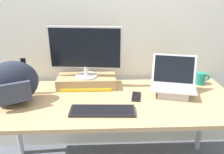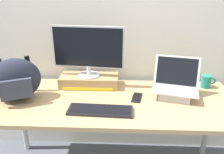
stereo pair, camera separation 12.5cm
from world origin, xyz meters
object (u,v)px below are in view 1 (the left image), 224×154
external_keyboard (102,111)px  toner_box_yellow (87,81)px  open_laptop (173,87)px  coffee_mug (201,78)px  cell_phone (136,96)px  desktop_monitor (85,51)px  messenger_backpack (12,83)px

external_keyboard → toner_box_yellow: bearing=110.0°
open_laptop → coffee_mug: size_ratio=3.12×
toner_box_yellow → external_keyboard: size_ratio=1.09×
coffee_mug → toner_box_yellow: bearing=-179.4°
toner_box_yellow → coffee_mug: bearing=0.6°
toner_box_yellow → cell_phone: (0.39, -0.21, -0.04)m
external_keyboard → coffee_mug: bearing=29.5°
desktop_monitor → open_laptop: size_ratio=1.54×
toner_box_yellow → coffee_mug: (0.97, 0.01, 0.01)m
toner_box_yellow → desktop_monitor: 0.26m
desktop_monitor → messenger_backpack: desktop_monitor is taller
external_keyboard → cell_phone: (0.26, 0.21, -0.01)m
coffee_mug → cell_phone: (-0.58, -0.22, -0.05)m
desktop_monitor → coffee_mug: desktop_monitor is taller
desktop_monitor → open_laptop: bearing=-7.9°
messenger_backpack → desktop_monitor: bearing=3.6°
external_keyboard → coffee_mug: 0.94m
coffee_mug → cell_phone: coffee_mug is taller
messenger_backpack → coffee_mug: (1.46, 0.27, -0.10)m
external_keyboard → coffee_mug: (0.84, 0.43, 0.04)m
external_keyboard → cell_phone: bearing=41.4°
desktop_monitor → coffee_mug: size_ratio=4.79×
desktop_monitor → external_keyboard: 0.53m
cell_phone → desktop_monitor: bearing=162.8°
toner_box_yellow → open_laptop: (0.67, -0.17, 0.02)m
desktop_monitor → coffee_mug: 1.00m
open_laptop → external_keyboard: (-0.54, -0.25, -0.05)m
coffee_mug → messenger_backpack: bearing=-169.5°
external_keyboard → coffee_mug: size_ratio=3.66×
open_laptop → messenger_backpack: 1.17m
messenger_backpack → cell_phone: size_ratio=2.49×
external_keyboard → messenger_backpack: (-0.62, 0.16, 0.14)m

